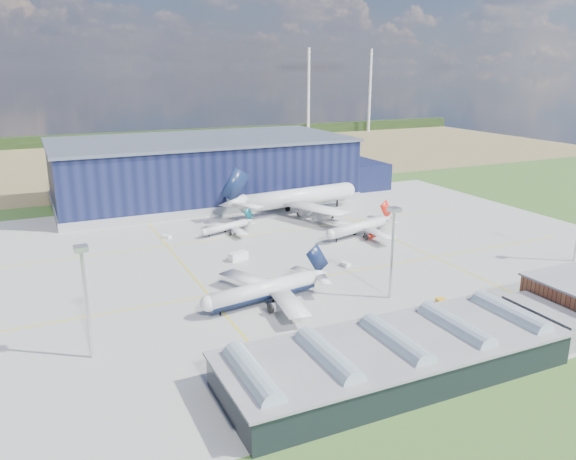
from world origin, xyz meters
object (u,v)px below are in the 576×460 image
at_px(gse_tug_a, 442,303).
at_px(gse_van_c, 445,315).
at_px(airliner_widebody, 298,188).
at_px(airliner_regional, 226,223).
at_px(hangar, 209,172).
at_px(car_a, 575,268).
at_px(airliner_navy, 263,281).
at_px(gse_tug_b, 223,302).
at_px(car_b, 387,336).
at_px(gse_van_a, 238,256).
at_px(light_mast_west, 85,284).
at_px(airliner_red, 358,222).
at_px(gse_cart_b, 166,237).
at_px(gse_cart_a, 345,264).
at_px(light_mast_center, 393,238).

relative_size(gse_tug_a, gse_van_c, 0.62).
distance_m(airliner_widebody, gse_tug_a, 94.81).
bearing_deg(airliner_regional, hangar, -119.30).
bearing_deg(car_a, airliner_navy, 56.35).
distance_m(gse_tug_b, car_b, 40.53).
height_order(airliner_widebody, car_b, airliner_widebody).
bearing_deg(gse_van_a, light_mast_west, 115.43).
xyz_separation_m(airliner_red, gse_cart_b, (-58.55, 25.21, -4.55)).
relative_size(airliner_widebody, gse_van_a, 10.56).
height_order(airliner_widebody, gse_cart_a, airliner_widebody).
distance_m(gse_van_a, car_a, 95.61).
bearing_deg(airliner_red, gse_tug_b, 14.97).
bearing_deg(car_a, gse_van_c, 76.79).
height_order(gse_van_c, car_a, gse_van_c).
xyz_separation_m(gse_van_a, car_a, (82.69, -47.97, -0.72)).
bearing_deg(hangar, car_a, -63.26).
bearing_deg(gse_cart_b, airliner_navy, -125.84).
bearing_deg(car_a, gse_cart_a, 38.15).
height_order(airliner_navy, car_a, airliner_navy).
bearing_deg(gse_tug_b, hangar, 104.82).
distance_m(gse_tug_a, gse_van_a, 61.08).
bearing_deg(airliner_widebody, airliner_navy, -127.42).
xyz_separation_m(airliner_navy, gse_cart_b, (-8.51, 63.35, -5.33)).
distance_m(airliner_red, gse_cart_a, 29.98).
distance_m(light_mast_center, gse_tug_b, 43.49).
relative_size(light_mast_west, gse_cart_a, 8.50).
bearing_deg(airliner_regional, light_mast_west, 35.85).
relative_size(airliner_widebody, gse_van_c, 11.09).
height_order(airliner_navy, car_b, airliner_navy).
relative_size(airliner_red, gse_tug_b, 12.13).
bearing_deg(car_a, gse_cart_b, 27.05).
relative_size(gse_van_a, gse_van_c, 1.05).
relative_size(hangar, airliner_red, 4.55).
relative_size(hangar, gse_tug_a, 42.50).
bearing_deg(airliner_red, light_mast_center, 51.95).
distance_m(airliner_red, gse_tug_a, 58.03).
height_order(airliner_widebody, gse_van_c, airliner_widebody).
bearing_deg(gse_cart_a, hangar, 78.61).
relative_size(airliner_regional, gse_cart_b, 7.63).
relative_size(airliner_navy, gse_cart_a, 13.53).
bearing_deg(light_mast_center, gse_tug_a, -46.00).
relative_size(airliner_regional, gse_tug_b, 8.61).
height_order(airliner_red, car_b, airliner_red).
relative_size(hangar, gse_cart_b, 48.93).
bearing_deg(gse_van_a, gse_van_c, -171.67).
bearing_deg(light_mast_west, airliner_navy, 13.28).
bearing_deg(airliner_widebody, airliner_regional, -162.61).
relative_size(gse_cart_a, gse_van_c, 0.50).
distance_m(light_mast_center, car_a, 60.67).
bearing_deg(airliner_regional, airliner_navy, 61.56).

